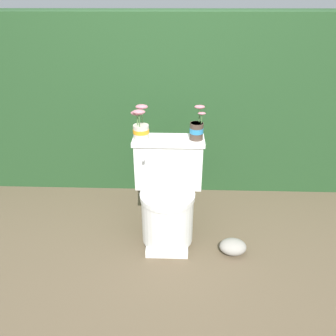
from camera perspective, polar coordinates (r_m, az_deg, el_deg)
ground_plane at (r=2.46m, az=0.34°, el=-12.33°), size 12.00×12.00×0.00m
hedge_backdrop at (r=3.27m, az=1.07°, el=12.64°), size 4.36×1.09×1.49m
toilet at (r=2.30m, az=-0.03°, el=-5.08°), size 0.49×0.50×0.73m
potted_plant_left at (r=2.23m, az=-4.79°, el=7.23°), size 0.12×0.14×0.22m
potted_plant_midleft at (r=2.21m, az=5.03°, el=6.81°), size 0.10×0.10×0.23m
garden_stone at (r=2.37m, az=11.22°, el=-13.29°), size 0.19×0.15×0.10m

